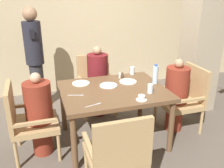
# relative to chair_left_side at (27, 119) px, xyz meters

# --- Properties ---
(ground_plane) EXTENTS (16.00, 16.00, 0.00)m
(ground_plane) POSITION_rel_chair_left_side_xyz_m (1.07, 0.00, -0.50)
(ground_plane) COLOR #60564C
(wall_back) EXTENTS (8.00, 0.06, 2.80)m
(wall_back) POSITION_rel_chair_left_side_xyz_m (1.07, 2.00, 0.90)
(wall_back) COLOR #C6B289
(wall_back) RESTS_ON ground_plane
(pillar_stone) EXTENTS (0.48, 0.48, 2.70)m
(pillar_stone) POSITION_rel_chair_left_side_xyz_m (2.73, 0.57, 0.85)
(pillar_stone) COLOR tan
(pillar_stone) RESTS_ON ground_plane
(dining_table) EXTENTS (1.32, 1.05, 0.75)m
(dining_table) POSITION_rel_chair_left_side_xyz_m (1.07, 0.00, 0.16)
(dining_table) COLOR brown
(dining_table) RESTS_ON ground_plane
(chair_left_side) EXTENTS (0.54, 0.54, 0.93)m
(chair_left_side) POSITION_rel_chair_left_side_xyz_m (0.00, 0.00, 0.00)
(chair_left_side) COLOR tan
(chair_left_side) RESTS_ON ground_plane
(diner_in_left_chair) EXTENTS (0.32, 0.32, 1.06)m
(diner_in_left_chair) POSITION_rel_chair_left_side_xyz_m (0.15, 0.00, 0.05)
(diner_in_left_chair) COLOR maroon
(diner_in_left_chair) RESTS_ON ground_plane
(chair_far_side) EXTENTS (0.54, 0.54, 0.93)m
(chair_far_side) POSITION_rel_chair_left_side_xyz_m (1.07, 0.94, 0.00)
(chair_far_side) COLOR tan
(chair_far_side) RESTS_ON ground_plane
(diner_in_far_chair) EXTENTS (0.32, 0.32, 1.13)m
(diner_in_far_chair) POSITION_rel_chair_left_side_xyz_m (1.07, 0.79, 0.08)
(diner_in_far_chair) COLOR maroon
(diner_in_far_chair) RESTS_ON ground_plane
(chair_right_side) EXTENTS (0.54, 0.54, 0.93)m
(chair_right_side) POSITION_rel_chair_left_side_xyz_m (2.15, 0.00, 0.00)
(chair_right_side) COLOR tan
(chair_right_side) RESTS_ON ground_plane
(diner_in_right_chair) EXTENTS (0.32, 0.32, 1.07)m
(diner_in_right_chair) POSITION_rel_chair_left_side_xyz_m (2.00, 0.00, 0.05)
(diner_in_right_chair) COLOR maroon
(diner_in_right_chair) RESTS_ON ground_plane
(chair_near_corner) EXTENTS (0.54, 0.54, 0.93)m
(chair_near_corner) POSITION_rel_chair_left_side_xyz_m (0.81, -0.94, 0.00)
(chair_near_corner) COLOR tan
(chair_near_corner) RESTS_ON ground_plane
(standing_host) EXTENTS (0.29, 0.32, 1.68)m
(standing_host) POSITION_rel_chair_left_side_xyz_m (0.16, 1.32, 0.41)
(standing_host) COLOR #2D2D33
(standing_host) RESTS_ON ground_plane
(plate_main_left) EXTENTS (0.23, 0.23, 0.01)m
(plate_main_left) POSITION_rel_chair_left_side_xyz_m (1.05, 0.13, 0.25)
(plate_main_left) COLOR white
(plate_main_left) RESTS_ON dining_table
(plate_main_right) EXTENTS (0.23, 0.23, 0.01)m
(plate_main_right) POSITION_rel_chair_left_side_xyz_m (0.72, 0.31, 0.25)
(plate_main_right) COLOR white
(plate_main_right) RESTS_ON dining_table
(plate_dessert_center) EXTENTS (0.23, 0.23, 0.01)m
(plate_dessert_center) POSITION_rel_chair_left_side_xyz_m (1.34, 0.18, 0.25)
(plate_dessert_center) COLOR white
(plate_dessert_center) RESTS_ON dining_table
(teacup_with_saucer) EXTENTS (0.13, 0.13, 0.06)m
(teacup_with_saucer) POSITION_rel_chair_left_side_xyz_m (1.28, -0.41, 0.27)
(teacup_with_saucer) COLOR white
(teacup_with_saucer) RESTS_ON dining_table
(water_bottle) EXTENTS (0.07, 0.07, 0.26)m
(water_bottle) POSITION_rel_chair_left_side_xyz_m (1.67, 0.03, 0.37)
(water_bottle) COLOR silver
(water_bottle) RESTS_ON dining_table
(glass_tall_near) EXTENTS (0.07, 0.07, 0.11)m
(glass_tall_near) POSITION_rel_chair_left_side_xyz_m (1.47, -0.25, 0.31)
(glass_tall_near) COLOR silver
(glass_tall_near) RESTS_ON dining_table
(glass_tall_mid) EXTENTS (0.07, 0.07, 0.11)m
(glass_tall_mid) POSITION_rel_chair_left_side_xyz_m (1.52, 0.47, 0.31)
(glass_tall_mid) COLOR silver
(glass_tall_mid) RESTS_ON dining_table
(salt_shaker) EXTENTS (0.03, 0.03, 0.08)m
(salt_shaker) POSITION_rel_chair_left_side_xyz_m (1.29, 0.36, 0.29)
(salt_shaker) COLOR white
(salt_shaker) RESTS_ON dining_table
(pepper_shaker) EXTENTS (0.03, 0.03, 0.08)m
(pepper_shaker) POSITION_rel_chair_left_side_xyz_m (1.33, 0.36, 0.29)
(pepper_shaker) COLOR #4C3D2D
(pepper_shaker) RESTS_ON dining_table
(fork_beside_plate) EXTENTS (0.18, 0.07, 0.00)m
(fork_beside_plate) POSITION_rel_chair_left_side_xyz_m (0.60, -0.06, 0.25)
(fork_beside_plate) COLOR silver
(fork_beside_plate) RESTS_ON dining_table
(knife_beside_plate) EXTENTS (0.19, 0.07, 0.00)m
(knife_beside_plate) POSITION_rel_chair_left_side_xyz_m (0.73, -0.38, 0.25)
(knife_beside_plate) COLOR silver
(knife_beside_plate) RESTS_ON dining_table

